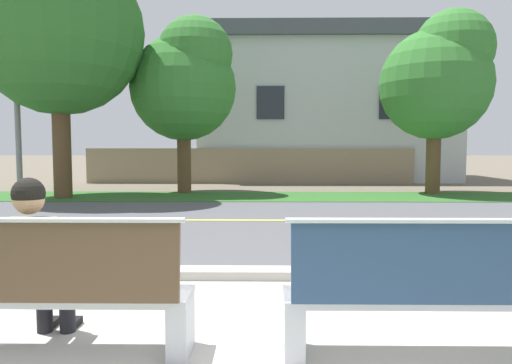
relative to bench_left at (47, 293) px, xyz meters
The scene contains 15 objects.
ground_plane 7.80m from the bench_left, 80.41° to the left, with size 140.00×140.00×0.00m, color #665B4C.
sidewalk_pavement 1.38m from the bench_left, ahead, with size 44.00×3.60×0.01m, color #B7B2A8.
curb_edge 2.44m from the bench_left, 57.38° to the left, with size 44.00×0.30×0.11m, color #ADA89E.
street_asphalt 6.33m from the bench_left, 78.14° to the left, with size 52.00×8.00×0.01m, color #515156.
road_centre_line 6.33m from the bench_left, 78.14° to the left, with size 48.00×0.14×0.01m, color #E0CC4C.
far_verge_grass 10.79m from the bench_left, 83.09° to the left, with size 48.00×2.80×0.02m, color #2D6026.
bench_left is the anchor object (origin of this frame).
bench_right 2.59m from the bench_left, ahead, with size 1.95×0.48×1.01m.
seated_person_olive 0.31m from the bench_left, 130.13° to the left, with size 0.52×0.68×1.25m.
streetlamp 12.46m from the bench_left, 117.53° to the left, with size 0.24×2.10×7.69m.
shade_tree_far_left 11.89m from the bench_left, 111.77° to the left, with size 4.70×4.70×7.76m.
shade_tree_left 12.26m from the bench_left, 94.40° to the left, with size 3.31×3.31×5.45m.
shade_tree_centre 13.84m from the bench_left, 59.35° to the left, with size 3.37×3.37×5.56m.
garden_wall 15.87m from the bench_left, 86.56° to the left, with size 13.00×0.36×1.40m, color gray.
house_across_street 19.69m from the bench_left, 77.56° to the left, with size 11.59×6.91×6.42m.
Camera 1 is at (0.18, -2.85, 1.46)m, focal length 33.44 mm.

